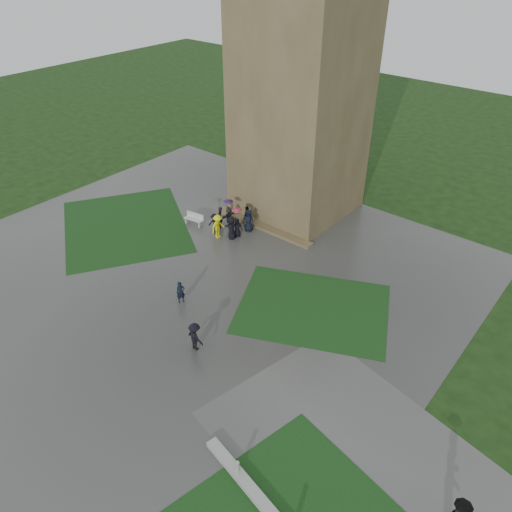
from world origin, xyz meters
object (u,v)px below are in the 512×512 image
Objects in this scene: tower at (301,99)px; bench at (194,219)px; pedestrian_mid at (181,292)px; pedestrian_near at (195,337)px.

bench is at bearing -121.46° from tower.
bench is 9.67m from pedestrian_mid.
pedestrian_near is (5.42, -17.02, -8.10)m from tower.
pedestrian_near is at bearing -95.29° from pedestrian_mid.
bench is (-4.50, -7.35, -8.51)m from tower.
bench is at bearing -39.60° from pedestrian_near.
pedestrian_mid is (6.30, -7.34, 0.27)m from bench.
pedestrian_near reaches higher than bench.
pedestrian_near is at bearing -53.25° from bench.
tower is 12.11m from bench.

